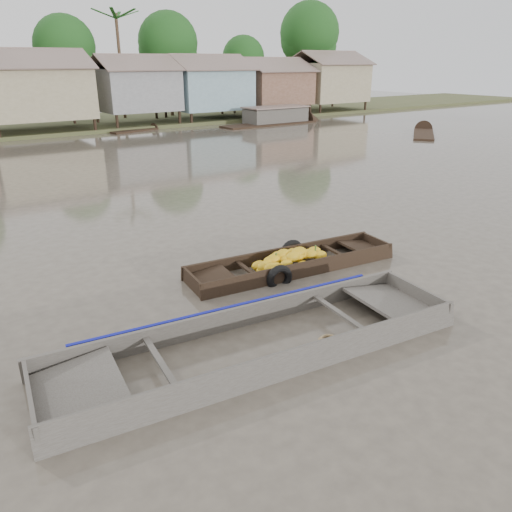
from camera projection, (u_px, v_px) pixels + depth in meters
ground at (272, 308)px, 9.97m from camera, size 120.00×120.00×0.00m
riverbank at (34, 84)px, 34.76m from camera, size 120.00×12.47×10.22m
banana_boat at (290, 264)px, 11.78m from camera, size 5.29×1.85×0.71m
viewer_boat at (259, 347)px, 8.49m from camera, size 7.45×2.78×0.59m
distant_boats at (217, 127)px, 35.05m from camera, size 45.23×15.68×1.38m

